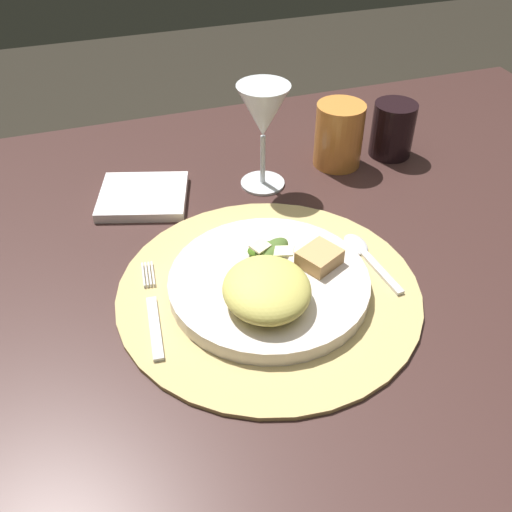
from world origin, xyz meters
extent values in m
plane|color=black|center=(0.00, 0.00, 0.00)|extent=(6.00, 6.00, 0.00)
cube|color=#3E2623|center=(0.00, 0.00, 0.69)|extent=(1.32, 0.86, 0.03)
cylinder|color=#39231F|center=(0.58, 0.36, 0.34)|extent=(0.07, 0.07, 0.67)
cylinder|color=tan|center=(-0.07, -0.10, 0.71)|extent=(0.38, 0.38, 0.01)
cylinder|color=silver|center=(-0.07, -0.10, 0.72)|extent=(0.25, 0.25, 0.02)
ellipsoid|color=#D8CC60|center=(-0.09, -0.14, 0.75)|extent=(0.12, 0.13, 0.04)
ellipsoid|color=#4A6C29|center=(-0.06, -0.06, 0.74)|extent=(0.05, 0.04, 0.02)
ellipsoid|color=#4D6A2B|center=(-0.06, -0.06, 0.74)|extent=(0.06, 0.06, 0.02)
ellipsoid|color=#3F6718|center=(-0.06, -0.05, 0.73)|extent=(0.05, 0.03, 0.01)
cube|color=beige|center=(-0.05, -0.08, 0.75)|extent=(0.03, 0.03, 0.01)
cube|color=beige|center=(-0.07, -0.06, 0.75)|extent=(0.03, 0.03, 0.01)
cube|color=tan|center=(-0.01, -0.09, 0.74)|extent=(0.06, 0.06, 0.02)
cube|color=silver|center=(-0.22, -0.12, 0.71)|extent=(0.02, 0.10, 0.00)
cube|color=silver|center=(-0.22, -0.03, 0.71)|extent=(0.01, 0.05, 0.00)
cube|color=silver|center=(-0.21, -0.03, 0.71)|extent=(0.01, 0.05, 0.00)
cube|color=silver|center=(-0.21, -0.03, 0.71)|extent=(0.01, 0.05, 0.00)
cube|color=silver|center=(-0.21, -0.03, 0.71)|extent=(0.01, 0.05, 0.00)
cube|color=silver|center=(0.07, -0.11, 0.71)|extent=(0.02, 0.09, 0.00)
ellipsoid|color=silver|center=(0.07, -0.05, 0.71)|extent=(0.03, 0.05, 0.01)
cube|color=white|center=(-0.19, 0.16, 0.71)|extent=(0.16, 0.15, 0.01)
cylinder|color=silver|center=(0.00, 0.14, 0.70)|extent=(0.07, 0.07, 0.00)
cylinder|color=silver|center=(0.00, 0.14, 0.75)|extent=(0.01, 0.01, 0.08)
cone|color=silver|center=(0.00, 0.14, 0.83)|extent=(0.08, 0.08, 0.08)
cylinder|color=orange|center=(0.14, 0.16, 0.75)|extent=(0.08, 0.08, 0.10)
cylinder|color=black|center=(0.24, 0.16, 0.75)|extent=(0.07, 0.07, 0.09)
camera|label=1|loc=(-0.26, -0.59, 1.20)|focal=40.64mm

